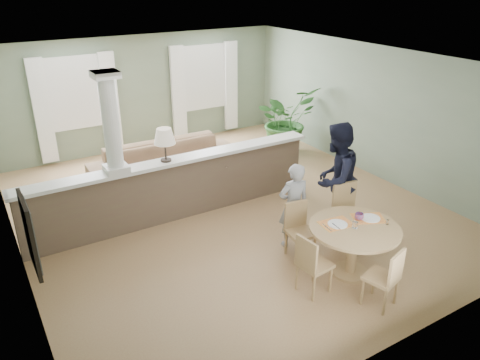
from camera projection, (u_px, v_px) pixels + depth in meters
ground at (227, 209)px, 8.66m from camera, size 8.00×8.00×0.00m
room_shell at (207, 106)px, 8.39m from camera, size 7.02×8.02×2.71m
pony_wall at (171, 182)px, 8.06m from camera, size 5.32×0.38×2.70m
sofa at (170, 167)px, 9.33m from camera, size 3.08×1.27×0.89m
houseplant at (286, 120)px, 11.09m from camera, size 1.57×1.41×1.59m
dining_table at (354, 236)px, 6.59m from camera, size 1.27×1.27×0.87m
chair_far_boy at (299, 227)px, 7.09m from camera, size 0.45×0.45×0.87m
chair_far_man at (347, 211)px, 7.40m from camera, size 0.51×0.51×1.00m
chair_near at (387, 276)px, 5.97m from camera, size 0.48×0.48×0.86m
chair_side at (311, 263)px, 6.23m from camera, size 0.44×0.44×0.88m
child_person at (293, 206)px, 7.26m from camera, size 0.56×0.42×1.40m
man_person at (335, 179)px, 7.58m from camera, size 1.11×0.98×1.89m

